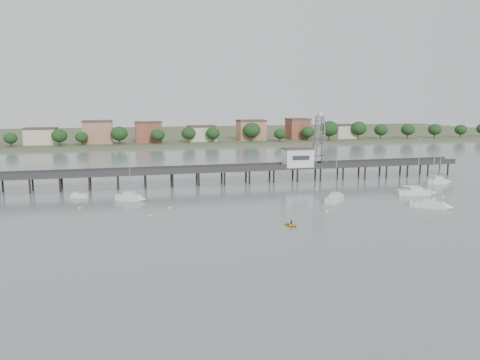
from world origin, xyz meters
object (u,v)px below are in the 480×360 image
Objects in this scene: sailboat_d at (421,192)px; white_tender at (79,196)px; pier at (210,171)px; sailboat_b at (133,198)px; sailboat_c at (337,198)px; sailboat_e at (441,181)px; lattice_tower at (319,141)px; sailboat_f at (435,205)px; yellow_dinghy at (291,226)px.

sailboat_d reaches higher than white_tender.
sailboat_d reaches higher than pier.
sailboat_b is at bearing -177.94° from sailboat_d.
sailboat_d is at bearing 20.11° from sailboat_b.
sailboat_b is 46.27m from sailboat_c.
white_tender is at bearing -173.02° from sailboat_e.
sailboat_e is at bearing -25.69° from lattice_tower.
pier is 11.46× the size of sailboat_f.
sailboat_f is (9.36, -39.75, -10.46)m from lattice_tower.
white_tender is 1.48× the size of yellow_dinghy.
sailboat_d is at bearing 103.80° from sailboat_f.
sailboat_b is at bearing -163.31° from sailboat_f.
lattice_tower is 30.48m from sailboat_c.
yellow_dinghy is (27.30, -29.45, -0.65)m from sailboat_b.
pier reaches higher than yellow_dinghy.
yellow_dinghy is at bearing -178.09° from sailboat_c.
white_tender is (-73.95, 29.70, -0.18)m from sailboat_f.
lattice_tower is 1.18× the size of sailboat_f.
sailboat_c reaches higher than sailboat_e.
sailboat_b is 0.77× the size of sailboat_d.
yellow_dinghy is (-54.90, -31.53, -0.66)m from sailboat_e.
sailboat_c reaches higher than sailboat_b.
white_tender is (-94.41, 4.29, -0.19)m from sailboat_e.
sailboat_d is 5.39× the size of yellow_dinghy.
white_tender is at bearing -163.09° from pier.
sailboat_d is 14.42m from sailboat_f.
sailboat_f is at bearing -15.30° from yellow_dinghy.
sailboat_c reaches higher than yellow_dinghy.
sailboat_f is at bearing -14.01° from white_tender.
sailboat_b is (-52.38, -16.42, -10.45)m from lattice_tower.
lattice_tower reaches higher than sailboat_f.
sailboat_f reaches higher than sailboat_c.
yellow_dinghy is (-40.20, -19.33, -0.64)m from sailboat_d.
yellow_dinghy is at bearing -82.03° from pier.
sailboat_b reaches higher than white_tender.
sailboat_b is at bearing 121.86° from sailboat_c.
sailboat_e reaches higher than yellow_dinghy.
sailboat_b reaches higher than pier.
lattice_tower is at bearing 16.72° from white_tender.
sailboat_b reaches higher than yellow_dinghy.
sailboat_e is at bearing 50.27° from sailboat_d.
lattice_tower is at bearing 163.89° from sailboat_e.
white_tender is (-57.11, 17.58, -0.18)m from sailboat_c.
white_tender is (-79.72, 16.48, -0.17)m from sailboat_d.
sailboat_c is 0.89× the size of sailboat_d.
sailboat_b is at bearing -141.81° from pier.
sailboat_e reaches higher than pier.
sailboat_d reaches higher than sailboat_e.
pier is 13.28× the size of sailboat_b.
sailboat_d is at bearing -41.34° from sailboat_c.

